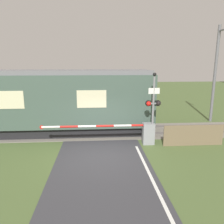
# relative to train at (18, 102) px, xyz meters

# --- Properties ---
(ground_plane) EXTENTS (80.00, 80.00, 0.00)m
(ground_plane) POSITION_rel_train_xyz_m (4.84, -3.60, -1.96)
(ground_plane) COLOR #4C6033
(track_bed) EXTENTS (36.00, 3.20, 0.13)m
(track_bed) POSITION_rel_train_xyz_m (4.84, 0.00, -1.93)
(track_bed) COLOR slate
(track_bed) RESTS_ON ground_plane
(train) EXTENTS (15.89, 2.75, 3.82)m
(train) POSITION_rel_train_xyz_m (0.00, 0.00, 0.00)
(train) COLOR black
(train) RESTS_ON ground_plane
(crossing_barrier) EXTENTS (5.91, 0.44, 1.14)m
(crossing_barrier) POSITION_rel_train_xyz_m (6.83, -2.23, -1.30)
(crossing_barrier) COLOR gray
(crossing_barrier) RESTS_ON ground_plane
(signal_post) EXTENTS (0.80, 0.26, 3.75)m
(signal_post) POSITION_rel_train_xyz_m (7.51, -2.35, 0.18)
(signal_post) COLOR gray
(signal_post) RESTS_ON ground_plane
(catenary_pole) EXTENTS (0.20, 1.90, 6.74)m
(catenary_pole) POSITION_rel_train_xyz_m (13.02, 1.98, 1.57)
(catenary_pole) COLOR slate
(catenary_pole) RESTS_ON ground_plane
(roadside_fence) EXTENTS (3.16, 0.06, 1.10)m
(roadside_fence) POSITION_rel_train_xyz_m (9.62, -2.62, -1.41)
(roadside_fence) COLOR #726047
(roadside_fence) RESTS_ON ground_plane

